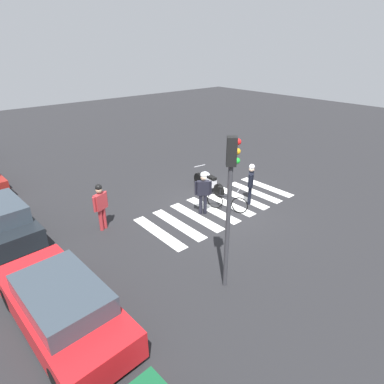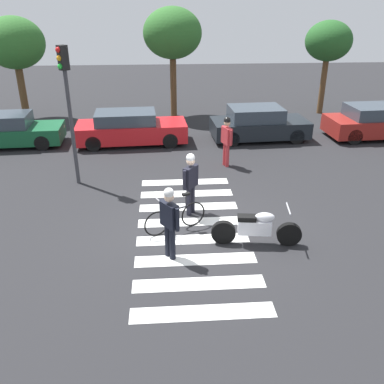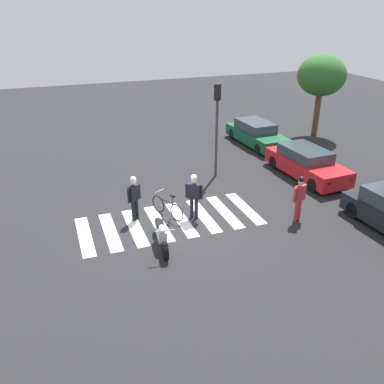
% 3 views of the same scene
% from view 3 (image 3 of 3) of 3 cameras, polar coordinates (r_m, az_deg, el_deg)
% --- Properties ---
extents(ground_plane, '(60.00, 60.00, 0.00)m').
position_cam_3_polar(ground_plane, '(15.37, -3.10, -4.12)').
color(ground_plane, '#232326').
extents(police_motorcycle, '(2.20, 0.62, 1.02)m').
position_cam_3_polar(police_motorcycle, '(13.70, -4.31, -5.94)').
color(police_motorcycle, black).
rests_on(police_motorcycle, ground_plane).
extents(leaning_bicycle, '(1.60, 0.78, 1.01)m').
position_cam_3_polar(leaning_bicycle, '(15.54, -3.47, -2.18)').
color(leaning_bicycle, black).
rests_on(leaning_bicycle, ground_plane).
extents(officer_on_foot, '(0.45, 0.56, 1.79)m').
position_cam_3_polar(officer_on_foot, '(15.13, 0.28, -0.18)').
color(officer_on_foot, black).
rests_on(officer_on_foot, ground_plane).
extents(officer_by_motorcycle, '(0.44, 0.56, 1.78)m').
position_cam_3_polar(officer_by_motorcycle, '(15.15, -8.13, -0.44)').
color(officer_by_motorcycle, black).
rests_on(officer_by_motorcycle, ground_plane).
extents(pedestrian_bystander, '(0.35, 0.64, 1.80)m').
position_cam_3_polar(pedestrian_bystander, '(15.47, 14.85, -0.45)').
color(pedestrian_bystander, '#B22D33').
rests_on(pedestrian_bystander, ground_plane).
extents(crosswalk_stripes, '(2.82, 6.75, 0.01)m').
position_cam_3_polar(crosswalk_stripes, '(15.37, -3.10, -4.11)').
color(crosswalk_stripes, silver).
rests_on(crosswalk_stripes, ground_plane).
extents(car_green_compact, '(4.48, 1.93, 1.32)m').
position_cam_3_polar(car_green_compact, '(23.88, 9.02, 8.08)').
color(car_green_compact, black).
rests_on(car_green_compact, ground_plane).
extents(car_red_convertible, '(4.55, 1.98, 1.35)m').
position_cam_3_polar(car_red_convertible, '(19.81, 15.76, 3.91)').
color(car_red_convertible, black).
rests_on(car_red_convertible, ground_plane).
extents(traffic_light_pole, '(0.34, 0.34, 4.30)m').
position_cam_3_polar(traffic_light_pole, '(18.44, 3.49, 10.57)').
color(traffic_light_pole, '#38383D').
rests_on(traffic_light_pole, ground_plane).
extents(street_tree_near, '(2.81, 2.81, 4.80)m').
position_cam_3_polar(street_tree_near, '(25.93, 17.73, 15.26)').
color(street_tree_near, brown).
rests_on(street_tree_near, ground_plane).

